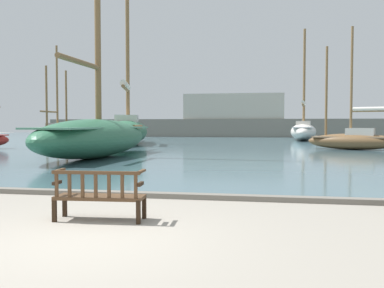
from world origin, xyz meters
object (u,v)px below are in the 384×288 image
at_px(sailboat_mid_port, 353,139).
at_px(sailboat_distant_harbor, 303,130).
at_px(sailboat_nearest_port, 128,129).
at_px(park_bench, 99,195).
at_px(sailboat_centre_channel, 96,135).
at_px(sailboat_far_starboard, 57,131).

distance_m(sailboat_mid_port, sailboat_distant_harbor, 17.80).
xyz_separation_m(sailboat_nearest_port, sailboat_mid_port, (17.40, -5.40, -0.51)).
bearing_deg(park_bench, sailboat_nearest_port, 107.85).
bearing_deg(sailboat_mid_port, sailboat_centre_channel, -146.79).
height_order(park_bench, sailboat_centre_channel, sailboat_centre_channel).
bearing_deg(sailboat_distant_harbor, park_bench, -99.35).
height_order(sailboat_centre_channel, sailboat_mid_port, sailboat_centre_channel).
bearing_deg(sailboat_centre_channel, park_bench, -66.91).
bearing_deg(sailboat_mid_port, park_bench, -110.68).
distance_m(park_bench, sailboat_distant_harbor, 40.64).
distance_m(park_bench, sailboat_nearest_port, 29.20).
bearing_deg(sailboat_centre_channel, sailboat_distant_harbor, 65.59).
relative_size(park_bench, sailboat_mid_port, 0.20).
height_order(park_bench, sailboat_nearest_port, sailboat_nearest_port).
relative_size(sailboat_mid_port, sailboat_far_starboard, 0.76).
bearing_deg(sailboat_mid_port, sailboat_distant_harbor, 95.98).
height_order(sailboat_distant_harbor, sailboat_far_starboard, sailboat_distant_harbor).
relative_size(sailboat_centre_channel, sailboat_mid_port, 1.85).
bearing_deg(sailboat_far_starboard, sailboat_nearest_port, -40.23).
xyz_separation_m(sailboat_nearest_port, sailboat_distant_harbor, (15.55, 12.31, -0.19)).
relative_size(sailboat_mid_port, sailboat_distant_harbor, 0.68).
relative_size(sailboat_nearest_port, sailboat_distant_harbor, 1.17).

